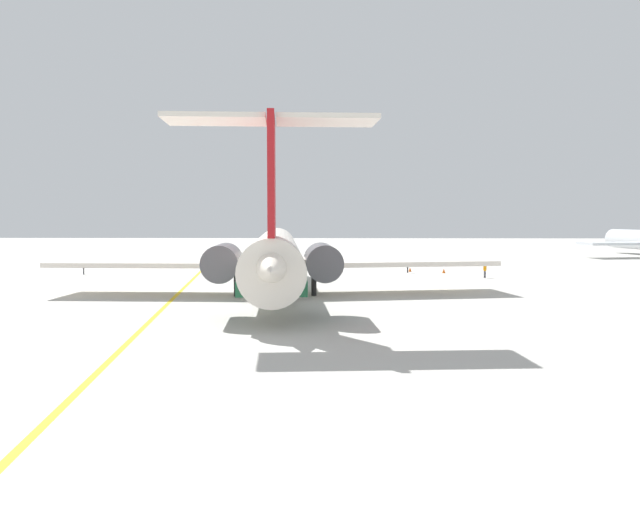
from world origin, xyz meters
TOP-DOWN VIEW (x-y plane):
  - ground at (0.00, 0.00)m, footprint 310.08×310.08m
  - main_jetliner at (5.29, 4.28)m, footprint 45.16×39.99m
  - ground_crew_near_tail at (-15.56, -20.93)m, footprint 0.34×0.29m
  - ground_crew_portside at (-12.25, 26.59)m, footprint 0.27×0.40m
  - ground_crew_starboard at (-18.94, 18.55)m, footprint 0.37×0.26m
  - safety_cone_nose at (-20.66, 19.04)m, footprint 0.40×0.40m
  - safety_cone_wingtip at (-18.77, 23.02)m, footprint 0.40×0.40m
  - taxiway_centreline at (4.03, -4.65)m, footprint 86.23×11.10m

SIDE VIEW (x-z plane):
  - ground at x=0.00m, z-range 0.00..0.00m
  - taxiway_centreline at x=4.03m, z-range 0.00..0.01m
  - safety_cone_nose at x=-20.66m, z-range 0.00..0.55m
  - safety_cone_wingtip at x=-18.77m, z-range 0.00..0.55m
  - ground_crew_starboard at x=-18.94m, z-range 0.22..1.86m
  - ground_crew_near_tail at x=-15.56m, z-range 0.22..1.87m
  - ground_crew_portside at x=-12.25m, z-range 0.22..1.90m
  - main_jetliner at x=5.29m, z-range -2.99..10.16m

